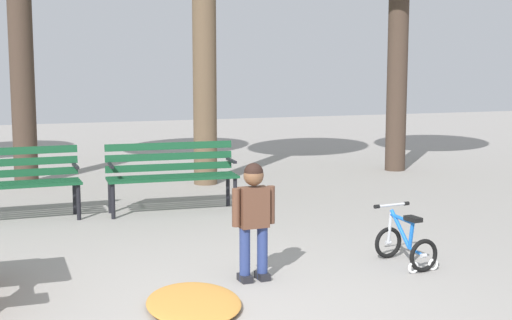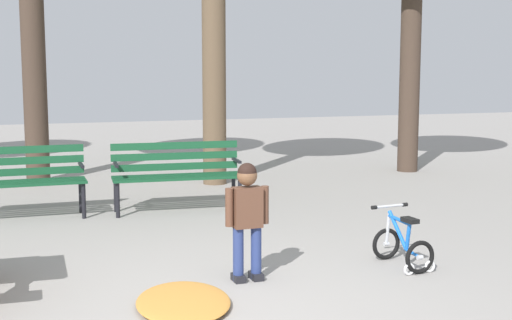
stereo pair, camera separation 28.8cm
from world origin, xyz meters
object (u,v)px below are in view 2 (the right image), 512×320
object	(u,v)px
park_bench_left	(177,170)
park_bench_far_left	(16,176)
child_standing	(247,212)
kids_bicycle	(403,245)

from	to	relation	value
park_bench_left	park_bench_far_left	bearing A→B (deg)	176.31
child_standing	kids_bicycle	world-z (taller)	child_standing
park_bench_left	kids_bicycle	xyz separation A→B (m)	(1.43, -3.13, -0.31)
park_bench_far_left	park_bench_left	xyz separation A→B (m)	(1.91, -0.12, 0.00)
park_bench_far_left	kids_bicycle	distance (m)	4.67
park_bench_left	child_standing	bearing A→B (deg)	-90.80
park_bench_far_left	child_standing	bearing A→B (deg)	-59.90
child_standing	park_bench_left	bearing A→B (deg)	89.20
child_standing	kids_bicycle	size ratio (longest dim) A/B	1.72
park_bench_far_left	kids_bicycle	world-z (taller)	park_bench_far_left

